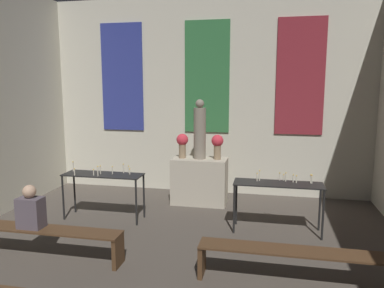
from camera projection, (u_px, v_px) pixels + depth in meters
The scene contains 10 objects.
wall_back at pixel (207, 96), 8.69m from camera, with size 7.60×0.16×4.52m.
altar at pixel (200, 181), 8.04m from camera, with size 1.16×0.61×0.98m.
statue at pixel (200, 131), 7.87m from camera, with size 0.26×0.26×1.26m.
flower_vase_left at pixel (182, 143), 7.99m from camera, with size 0.25×0.25×0.52m.
flower_vase_right at pixel (217, 144), 7.84m from camera, with size 0.25×0.25×0.52m.
candle_rack_left at pixel (103, 179), 7.07m from camera, with size 1.51×0.48×1.07m.
candle_rack_right at pixel (278, 189), 6.42m from camera, with size 1.51×0.48×1.07m.
pew_back_left at pixel (43, 236), 5.49m from camera, with size 2.41×0.36×0.46m.
pew_back_right at pixel (292, 258), 4.77m from camera, with size 2.41×0.36×0.46m.
person_seated at pixel (31, 209), 5.46m from camera, with size 0.36×0.24×0.64m.
Camera 1 is at (1.43, 2.19, 2.55)m, focal length 35.00 mm.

